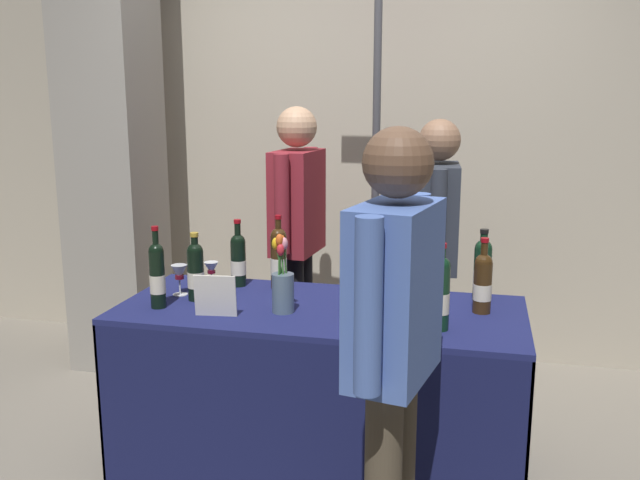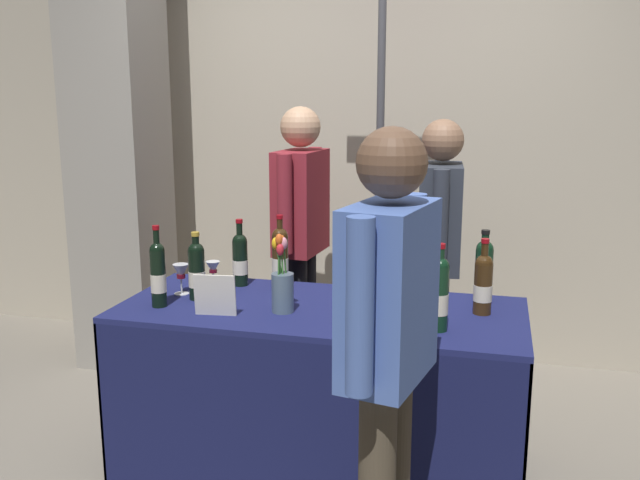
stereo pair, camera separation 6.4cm
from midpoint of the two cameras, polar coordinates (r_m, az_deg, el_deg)
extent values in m
plane|color=gray|center=(3.32, 0.58, -18.14)|extent=(12.00, 12.00, 0.00)
cube|color=#B2A893|center=(4.43, 5.58, 7.69)|extent=(6.06, 0.12, 2.67)
cube|color=gray|center=(4.35, -16.06, 9.10)|extent=(0.48, 0.48, 2.96)
cube|color=#191E51|center=(3.01, 0.61, -5.82)|extent=(1.76, 0.75, 0.02)
cube|color=#141942|center=(2.83, -1.27, -15.38)|extent=(1.76, 0.01, 0.73)
cube|color=#141942|center=(3.48, 2.08, -9.93)|extent=(1.76, 0.01, 0.73)
cube|color=#141942|center=(3.45, -13.88, -10.53)|extent=(0.01, 0.75, 0.73)
cube|color=#141942|center=(3.08, 17.03, -13.53)|extent=(0.01, 0.75, 0.73)
cylinder|color=#38230F|center=(2.79, 6.78, -4.54)|extent=(0.08, 0.08, 0.24)
sphere|color=#38230F|center=(2.76, 6.84, -2.17)|extent=(0.08, 0.08, 0.08)
cylinder|color=#38230F|center=(2.75, 6.86, -1.39)|extent=(0.03, 0.03, 0.08)
cylinder|color=maroon|center=(2.74, 6.88, -0.42)|extent=(0.04, 0.04, 0.02)
cylinder|color=beige|center=(2.80, 6.77, -4.91)|extent=(0.08, 0.08, 0.08)
cylinder|color=black|center=(3.06, -12.67, -3.12)|extent=(0.07, 0.07, 0.25)
sphere|color=black|center=(3.03, -12.78, -0.82)|extent=(0.07, 0.07, 0.07)
cylinder|color=black|center=(3.02, -12.82, 0.01)|extent=(0.03, 0.03, 0.09)
cylinder|color=maroon|center=(3.01, -12.87, 1.01)|extent=(0.03, 0.03, 0.02)
cylinder|color=beige|center=(3.07, -12.66, -3.49)|extent=(0.07, 0.07, 0.08)
cylinder|color=#38230F|center=(2.90, 3.16, -3.95)|extent=(0.07, 0.07, 0.23)
sphere|color=#38230F|center=(2.87, 3.18, -1.76)|extent=(0.06, 0.06, 0.06)
cylinder|color=#38230F|center=(2.86, 3.19, -1.11)|extent=(0.03, 0.03, 0.07)
cylinder|color=maroon|center=(2.85, 3.20, -0.28)|extent=(0.03, 0.03, 0.02)
cylinder|color=beige|center=(2.90, 3.15, -4.30)|extent=(0.07, 0.07, 0.07)
cylinder|color=black|center=(2.73, 10.50, -4.80)|extent=(0.07, 0.07, 0.26)
sphere|color=black|center=(2.70, 10.61, -2.16)|extent=(0.07, 0.07, 0.07)
cylinder|color=black|center=(2.69, 10.64, -1.42)|extent=(0.03, 0.03, 0.07)
cylinder|color=maroon|center=(2.68, 10.67, -0.49)|extent=(0.04, 0.04, 0.02)
cylinder|color=beige|center=(2.74, 10.49, -5.22)|extent=(0.07, 0.07, 0.08)
cylinder|color=#38230F|center=(3.28, -2.76, -1.82)|extent=(0.08, 0.08, 0.25)
sphere|color=#38230F|center=(3.25, -2.78, 0.35)|extent=(0.08, 0.08, 0.08)
cylinder|color=#38230F|center=(3.24, -2.79, 1.06)|extent=(0.03, 0.03, 0.08)
cylinder|color=maroon|center=(3.24, -2.80, 1.92)|extent=(0.03, 0.03, 0.02)
cylinder|color=beige|center=(3.29, -2.76, -2.17)|extent=(0.08, 0.08, 0.08)
cylinder|color=black|center=(2.91, 6.08, -4.14)|extent=(0.07, 0.07, 0.21)
sphere|color=black|center=(2.88, 6.12, -2.14)|extent=(0.07, 0.07, 0.07)
cylinder|color=black|center=(2.87, 6.14, -1.47)|extent=(0.03, 0.03, 0.07)
cylinder|color=#B7932D|center=(2.86, 6.16, -0.63)|extent=(0.03, 0.03, 0.02)
cylinder|color=beige|center=(2.91, 6.07, -4.45)|extent=(0.07, 0.07, 0.07)
cylinder|color=black|center=(3.15, 13.97, -2.87)|extent=(0.08, 0.08, 0.24)
sphere|color=black|center=(3.12, 14.08, -0.74)|extent=(0.08, 0.08, 0.08)
cylinder|color=black|center=(3.12, 14.11, -0.13)|extent=(0.03, 0.03, 0.07)
cylinder|color=black|center=(3.11, 14.15, 0.65)|extent=(0.04, 0.04, 0.02)
cylinder|color=beige|center=(3.16, 13.95, -3.21)|extent=(0.08, 0.08, 0.08)
cylinder|color=#38230F|center=(2.98, 13.95, -3.94)|extent=(0.08, 0.08, 0.22)
sphere|color=#38230F|center=(2.96, 14.06, -1.91)|extent=(0.08, 0.08, 0.08)
cylinder|color=#38230F|center=(2.95, 14.10, -1.08)|extent=(0.03, 0.03, 0.09)
cylinder|color=maroon|center=(2.93, 14.15, -0.07)|extent=(0.03, 0.03, 0.02)
cylinder|color=beige|center=(2.99, 13.94, -4.26)|extent=(0.08, 0.08, 0.07)
cylinder|color=black|center=(3.14, -9.60, -2.87)|extent=(0.07, 0.07, 0.23)
sphere|color=black|center=(3.12, -9.67, -0.87)|extent=(0.07, 0.07, 0.07)
cylinder|color=black|center=(3.11, -9.69, -0.27)|extent=(0.03, 0.03, 0.07)
cylinder|color=#B7932D|center=(3.10, -9.72, 0.49)|extent=(0.04, 0.04, 0.02)
cylinder|color=beige|center=(3.15, -9.59, -3.19)|extent=(0.08, 0.08, 0.07)
cylinder|color=black|center=(3.34, -6.09, -1.93)|extent=(0.07, 0.07, 0.22)
sphere|color=black|center=(3.32, -6.13, -0.10)|extent=(0.07, 0.07, 0.07)
cylinder|color=black|center=(3.31, -6.15, 0.65)|extent=(0.03, 0.03, 0.09)
cylinder|color=maroon|center=(3.30, -6.17, 1.57)|extent=(0.03, 0.03, 0.02)
cylinder|color=beige|center=(3.35, -6.08, -2.22)|extent=(0.07, 0.07, 0.07)
cylinder|color=silver|center=(3.26, -10.84, -4.38)|extent=(0.07, 0.07, 0.00)
cylinder|color=silver|center=(3.25, -10.86, -3.80)|extent=(0.01, 0.01, 0.07)
cone|color=silver|center=(3.24, -10.91, -2.61)|extent=(0.07, 0.07, 0.07)
cylinder|color=#590C19|center=(3.24, -10.89, -2.96)|extent=(0.04, 0.04, 0.02)
cylinder|color=silver|center=(3.34, -8.26, -3.91)|extent=(0.07, 0.07, 0.00)
cylinder|color=silver|center=(3.33, -8.28, -3.34)|extent=(0.01, 0.01, 0.07)
cone|color=silver|center=(3.31, -8.31, -2.28)|extent=(0.07, 0.07, 0.06)
cylinder|color=#590C19|center=(3.32, -8.30, -2.56)|extent=(0.04, 0.04, 0.02)
cylinder|color=slate|center=(2.93, -2.48, -4.39)|extent=(0.09, 0.09, 0.17)
cylinder|color=#38722D|center=(2.91, -2.25, -2.31)|extent=(0.01, 0.03, 0.22)
ellipsoid|color=pink|center=(2.87, -2.39, -0.27)|extent=(0.03, 0.03, 0.05)
cylinder|color=#38722D|center=(2.90, -2.70, -2.58)|extent=(0.02, 0.04, 0.19)
ellipsoid|color=red|center=(2.87, -2.69, -0.80)|extent=(0.03, 0.03, 0.05)
cylinder|color=#38722D|center=(2.89, -2.50, -2.29)|extent=(0.02, 0.02, 0.22)
ellipsoid|color=#E05B1E|center=(2.87, -2.58, -0.09)|extent=(0.03, 0.03, 0.05)
cylinder|color=#38722D|center=(2.89, -2.82, -2.26)|extent=(0.01, 0.02, 0.23)
ellipsoid|color=#E05B1E|center=(2.86, -2.77, 0.01)|extent=(0.03, 0.03, 0.05)
cylinder|color=#38722D|center=(2.92, -2.66, -2.28)|extent=(0.04, 0.04, 0.21)
ellipsoid|color=gold|center=(2.89, -3.08, -0.29)|extent=(0.03, 0.03, 0.05)
cube|color=silver|center=(2.90, -8.08, -4.56)|extent=(0.18, 0.05, 0.18)
cylinder|color=black|center=(4.03, -0.71, -6.30)|extent=(0.12, 0.12, 0.80)
cylinder|color=black|center=(3.90, -1.46, -6.96)|extent=(0.12, 0.12, 0.80)
cube|color=maroon|center=(3.80, -1.12, 3.18)|extent=(0.24, 0.40, 0.57)
sphere|color=tan|center=(3.76, -1.14, 9.36)|extent=(0.22, 0.22, 0.22)
cylinder|color=maroon|center=(4.02, 0.05, 3.99)|extent=(0.08, 0.08, 0.52)
cylinder|color=maroon|center=(3.58, -2.43, 2.98)|extent=(0.08, 0.08, 0.52)
cylinder|color=#4C4233|center=(3.85, 10.05, -7.64)|extent=(0.12, 0.12, 0.77)
cylinder|color=#4C4233|center=(3.70, 10.04, -8.44)|extent=(0.12, 0.12, 0.77)
cube|color=#2D333D|center=(3.60, 10.42, 1.86)|extent=(0.24, 0.41, 0.55)
sphere|color=#8C664C|center=(3.56, 10.67, 8.14)|extent=(0.21, 0.21, 0.21)
cylinder|color=#2D333D|center=(3.84, 10.42, 2.81)|extent=(0.08, 0.08, 0.50)
cylinder|color=#2D333D|center=(3.36, 10.46, 1.52)|extent=(0.08, 0.08, 0.50)
cylinder|color=#4C4233|center=(2.48, 6.80, -18.99)|extent=(0.12, 0.12, 0.79)
cube|color=#4C6BB7|center=(2.14, 6.60, -4.40)|extent=(0.28, 0.42, 0.56)
sphere|color=brown|center=(2.07, 6.86, 6.38)|extent=(0.22, 0.22, 0.22)
cylinder|color=#4C6BB7|center=(1.92, 4.29, -5.59)|extent=(0.08, 0.08, 0.51)
cylinder|color=#4C6BB7|center=(2.36, 8.50, -2.38)|extent=(0.08, 0.08, 0.51)
cylinder|color=#47474C|center=(3.84, 5.42, 4.88)|extent=(0.04, 0.04, 2.39)
camera|label=1|loc=(0.03, -89.37, 0.13)|focal=38.61mm
camera|label=2|loc=(0.03, 90.63, -0.13)|focal=38.61mm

